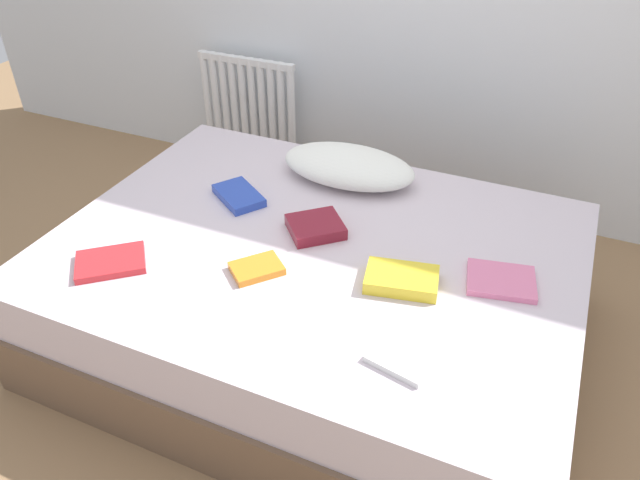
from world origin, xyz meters
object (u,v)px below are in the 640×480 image
(pillow, at_px, (348,166))
(textbook_yellow, at_px, (402,279))
(textbook_pink, at_px, (501,280))
(textbook_blue, at_px, (239,196))
(textbook_red, at_px, (111,262))
(textbook_maroon, at_px, (316,227))
(bed, at_px, (315,293))
(textbook_orange, at_px, (257,268))
(textbook_white, at_px, (403,356))
(radiator, at_px, (248,106))

(pillow, bearing_deg, textbook_yellow, -54.31)
(pillow, distance_m, textbook_pink, 0.89)
(textbook_blue, bearing_deg, textbook_red, -74.26)
(textbook_red, bearing_deg, textbook_blue, 31.76)
(textbook_maroon, bearing_deg, pillow, 53.17)
(textbook_maroon, bearing_deg, textbook_red, 178.07)
(bed, relative_size, textbook_maroon, 9.96)
(textbook_orange, relative_size, textbook_pink, 0.76)
(pillow, height_order, textbook_red, pillow)
(textbook_yellow, xyz_separation_m, textbook_maroon, (-0.40, 0.17, -0.00))
(textbook_pink, bearing_deg, textbook_orange, -171.92)
(textbook_blue, distance_m, textbook_pink, 1.12)
(textbook_orange, bearing_deg, textbook_white, -66.55)
(textbook_white, bearing_deg, bed, 149.90)
(textbook_white, bearing_deg, textbook_orange, 174.09)
(textbook_yellow, xyz_separation_m, textbook_red, (-0.99, -0.32, -0.01))
(textbook_maroon, relative_size, textbook_pink, 0.87)
(textbook_red, distance_m, textbook_blue, 0.61)
(textbook_white, bearing_deg, textbook_yellow, 120.13)
(radiator, bearing_deg, textbook_orange, -59.44)
(radiator, xyz_separation_m, textbook_white, (1.45, -1.63, 0.09))
(radiator, relative_size, textbook_red, 2.53)
(bed, relative_size, textbook_white, 10.78)
(textbook_red, relative_size, textbook_pink, 1.05)
(textbook_yellow, bearing_deg, bed, 152.55)
(textbook_yellow, relative_size, textbook_red, 1.03)
(textbook_pink, bearing_deg, textbook_maroon, 166.60)
(textbook_blue, bearing_deg, textbook_white, 1.16)
(bed, relative_size, textbook_yellow, 8.05)
(textbook_white, xyz_separation_m, textbook_pink, (0.21, 0.48, 0.00))
(textbook_red, bearing_deg, pillow, 19.47)
(textbook_orange, bearing_deg, radiator, 71.64)
(textbook_red, relative_size, textbook_maroon, 1.20)
(bed, xyz_separation_m, textbook_maroon, (-0.03, 0.07, 0.28))
(textbook_red, xyz_separation_m, textbook_maroon, (0.59, 0.49, 0.01))
(textbook_red, distance_m, textbook_maroon, 0.77)
(textbook_white, height_order, textbook_orange, textbook_orange)
(textbook_yellow, xyz_separation_m, textbook_blue, (-0.80, 0.26, -0.01))
(bed, relative_size, textbook_red, 8.29)
(textbook_orange, relative_size, textbook_red, 0.73)
(textbook_yellow, height_order, textbook_red, textbook_yellow)
(textbook_pink, bearing_deg, pillow, 137.08)
(textbook_blue, bearing_deg, textbook_orange, -18.42)
(pillow, bearing_deg, textbook_red, -120.83)
(textbook_white, bearing_deg, textbook_maroon, 147.28)
(textbook_yellow, distance_m, textbook_orange, 0.51)
(textbook_white, distance_m, textbook_maroon, 0.72)
(radiator, height_order, textbook_blue, radiator)
(radiator, height_order, textbook_white, radiator)
(radiator, height_order, textbook_orange, radiator)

